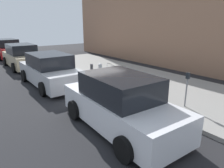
# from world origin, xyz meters

# --- Properties ---
(ground_plane) EXTENTS (40.00, 40.00, 0.00)m
(ground_plane) POSITION_xyz_m (0.00, 0.00, 0.00)
(ground_plane) COLOR black
(sidewalk_curb) EXTENTS (18.00, 5.00, 0.14)m
(sidewalk_curb) POSITION_xyz_m (0.00, -2.50, 0.07)
(sidewalk_curb) COLOR gray
(sidewalk_curb) RESTS_ON ground_plane
(building_facade_sidewalk_side) EXTENTS (24.00, 3.00, 8.58)m
(building_facade_sidewalk_side) POSITION_xyz_m (0.00, -7.81, 4.29)
(building_facade_sidewalk_side) COLOR #936B51
(building_facade_sidewalk_side) RESTS_ON ground_plane
(suitcase_silver_0) EXTENTS (0.40, 0.26, 0.60)m
(suitcase_silver_0) POSITION_xyz_m (-3.47, -0.84, 0.41)
(suitcase_silver_0) COLOR #9EA0A8
(suitcase_silver_0) RESTS_ON sidewalk_curb
(suitcase_maroon_1) EXTENTS (0.50, 0.30, 0.95)m
(suitcase_maroon_1) POSITION_xyz_m (-2.97, -0.79, 0.49)
(suitcase_maroon_1) COLOR maroon
(suitcase_maroon_1) RESTS_ON sidewalk_curb
(suitcase_navy_2) EXTENTS (0.50, 0.26, 0.67)m
(suitcase_navy_2) POSITION_xyz_m (-2.42, -0.81, 0.45)
(suitcase_navy_2) COLOR navy
(suitcase_navy_2) RESTS_ON sidewalk_curb
(suitcase_olive_3) EXTENTS (0.50, 0.30, 0.82)m
(suitcase_olive_3) POSITION_xyz_m (-1.88, -0.91, 0.43)
(suitcase_olive_3) COLOR #59601E
(suitcase_olive_3) RESTS_ON sidewalk_curb
(suitcase_red_4) EXTENTS (0.42, 0.25, 1.01)m
(suitcase_red_4) POSITION_xyz_m (-1.37, -0.92, 0.49)
(suitcase_red_4) COLOR red
(suitcase_red_4) RESTS_ON sidewalk_curb
(suitcase_black_5) EXTENTS (0.50, 0.25, 0.94)m
(suitcase_black_5) POSITION_xyz_m (-0.86, -0.80, 0.47)
(suitcase_black_5) COLOR black
(suitcase_black_5) RESTS_ON sidewalk_curb
(suitcase_teal_6) EXTENTS (0.46, 0.24, 0.96)m
(suitcase_teal_6) POSITION_xyz_m (-0.33, -0.85, 0.47)
(suitcase_teal_6) COLOR #0F606B
(suitcase_teal_6) RESTS_ON sidewalk_curb
(fire_hydrant) EXTENTS (0.39, 0.21, 0.84)m
(fire_hydrant) POSITION_xyz_m (0.49, -0.84, 0.58)
(fire_hydrant) COLOR #99999E
(fire_hydrant) RESTS_ON sidewalk_curb
(bollard_post) EXTENTS (0.16, 0.16, 0.71)m
(bollard_post) POSITION_xyz_m (1.14, -0.69, 0.49)
(bollard_post) COLOR #333338
(bollard_post) RESTS_ON sidewalk_curb
(parking_meter) EXTENTS (0.12, 0.09, 1.27)m
(parking_meter) POSITION_xyz_m (-4.65, -1.09, 0.97)
(parking_meter) COLOR slate
(parking_meter) RESTS_ON sidewalk_curb
(parked_car_white_0) EXTENTS (4.34, 2.06, 1.65)m
(parked_car_white_0) POSITION_xyz_m (-4.23, 1.64, 0.77)
(parked_car_white_0) COLOR silver
(parked_car_white_0) RESTS_ON ground_plane
(parked_car_silver_1) EXTENTS (4.70, 2.04, 1.61)m
(parked_car_silver_1) POSITION_xyz_m (1.39, 1.64, 0.75)
(parked_car_silver_1) COLOR #B2B5BA
(parked_car_silver_1) RESTS_ON ground_plane
(parked_car_beige_2) EXTENTS (4.55, 1.99, 1.65)m
(parked_car_beige_2) POSITION_xyz_m (6.76, 1.64, 0.77)
(parked_car_beige_2) COLOR tan
(parked_car_beige_2) RESTS_ON ground_plane
(parked_car_red_3) EXTENTS (4.59, 2.24, 1.68)m
(parked_car_red_3) POSITION_xyz_m (12.06, 1.64, 0.78)
(parked_car_red_3) COLOR #AD1619
(parked_car_red_3) RESTS_ON ground_plane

